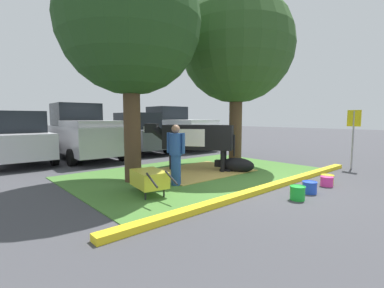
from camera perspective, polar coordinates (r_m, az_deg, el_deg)
ground_plane at (r=7.47m, az=13.33°, el=-8.33°), size 80.00×80.00×0.00m
grass_island at (r=8.73m, az=1.12°, el=-6.10°), size 7.63×4.95×0.02m
curb_yellow at (r=7.07m, az=15.89°, el=-8.70°), size 8.83×0.24×0.12m
hay_bedding at (r=8.93m, az=1.28°, el=-5.73°), size 3.24×2.46×0.04m
shade_tree_left at (r=7.97m, az=-12.91°, el=23.39°), size 3.76×3.76×6.15m
shade_tree_right at (r=10.53m, az=9.38°, el=19.52°), size 4.07×4.07×6.39m
cow_holstein at (r=9.08m, az=0.60°, el=1.39°), size 2.11×2.78×1.57m
calf_lying at (r=8.94m, az=9.26°, el=-4.41°), size 0.91×1.31×0.48m
person_handler at (r=7.04m, az=-3.42°, el=-1.96°), size 0.34×0.50×1.60m
wheelbarrow at (r=6.29m, az=-9.08°, el=-7.26°), size 0.75×1.62×0.63m
parking_sign at (r=10.86m, az=30.84°, el=3.00°), size 0.08×0.44×2.04m
bucket_green at (r=6.37m, az=21.29°, el=-9.51°), size 0.34×0.34×0.31m
bucket_blue at (r=7.01m, az=23.49°, el=-8.31°), size 0.34×0.34×0.28m
bucket_pink at (r=7.91m, az=26.47°, el=-7.00°), size 0.33×0.33×0.26m
bucket_yellow at (r=8.16m, az=26.57°, el=-6.63°), size 0.33×0.33×0.26m
sedan_silver at (r=12.47m, az=-32.53°, el=1.06°), size 2.17×4.47×2.02m
pickup_truck_black at (r=12.87m, az=-22.03°, el=2.21°), size 2.39×5.48×2.42m
sedan_red at (r=14.08m, az=-11.42°, el=2.23°), size 2.17×4.47×2.02m
pickup_truck_maroon at (r=15.73m, az=-3.57°, el=3.14°), size 2.39×5.48×2.42m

